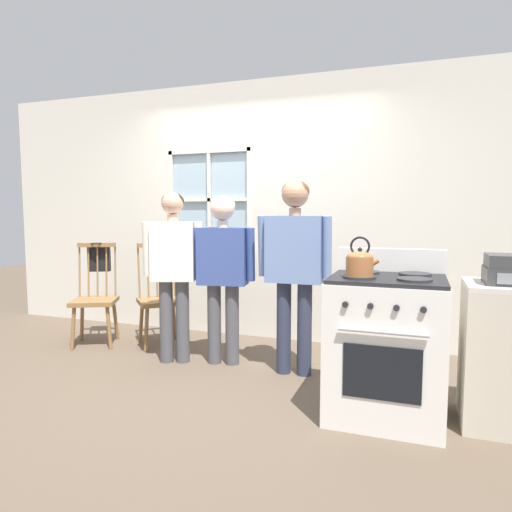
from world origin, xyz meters
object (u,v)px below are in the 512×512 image
chair_near_wall (160,300)px  stove (386,345)px  handbag (99,258)px  potted_plant (224,239)px  person_elderly_left (173,262)px  kettle (360,262)px  person_teen_center (223,262)px  chair_by_window (95,300)px  person_adult_right (295,256)px  side_counter (510,356)px

chair_near_wall → stove: (2.26, -0.94, 0.02)m
handbag → potted_plant: bearing=24.5°
person_elderly_left → kettle: (1.69, -0.63, 0.12)m
person_teen_center → chair_near_wall: bearing=149.6°
potted_plant → chair_by_window: bearing=-145.5°
person_adult_right → handbag: (-2.22, 0.37, -0.13)m
chair_near_wall → stove: 2.45m
side_counter → chair_near_wall: bearing=164.6°
kettle → side_counter: bearing=14.9°
chair_by_window → handbag: same height
person_elderly_left → stove: size_ratio=1.39×
person_elderly_left → potted_plant: bearing=67.4°
chair_near_wall → chair_by_window: bearing=156.6°
kettle → person_elderly_left: bearing=159.5°
chair_by_window → chair_near_wall: 0.66m
chair_by_window → side_counter: chair_by_window is taller
person_elderly_left → side_counter: 2.65m
stove → chair_near_wall: bearing=157.5°
chair_by_window → stove: 2.97m
stove → chair_by_window: bearing=166.0°
person_adult_right → potted_plant: (-1.02, 0.91, 0.06)m
person_teen_center → potted_plant: size_ratio=4.47×
chair_near_wall → person_elderly_left: (0.41, -0.44, 0.45)m
potted_plant → person_adult_right: bearing=-41.8°
handbag → chair_by_window: bearing=-64.4°
person_elderly_left → side_counter: person_elderly_left is taller
chair_near_wall → person_teen_center: 1.01m
kettle → handbag: size_ratio=0.80×
person_elderly_left → potted_plant: person_elderly_left is taller
stove → potted_plant: 2.39m
person_elderly_left → stove: (1.85, -0.50, -0.43)m
person_teen_center → handbag: bearing=159.3°
chair_near_wall → handbag: (-0.72, -0.00, 0.40)m
chair_near_wall → person_elderly_left: bearing=-88.9°
person_teen_center → side_counter: 2.26m
side_counter → person_adult_right: bearing=163.1°
person_teen_center → side_counter: (2.16, -0.50, -0.46)m
person_elderly_left → stove: 1.96m
person_teen_center → kettle: person_teen_center is taller
chair_by_window → person_adult_right: person_adult_right is taller
chair_by_window → chair_near_wall: (0.62, 0.22, 0.00)m
chair_near_wall → person_adult_right: bearing=-56.4°
kettle → handbag: kettle is taller
person_adult_right → kettle: bearing=-51.0°
side_counter → chair_by_window: bearing=170.4°
chair_near_wall → person_adult_right: (1.50, -0.37, 0.53)m
chair_near_wall → stove: size_ratio=0.95×
person_elderly_left → kettle: person_elderly_left is taller
kettle → potted_plant: potted_plant is taller
chair_by_window → person_elderly_left: person_elderly_left is taller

